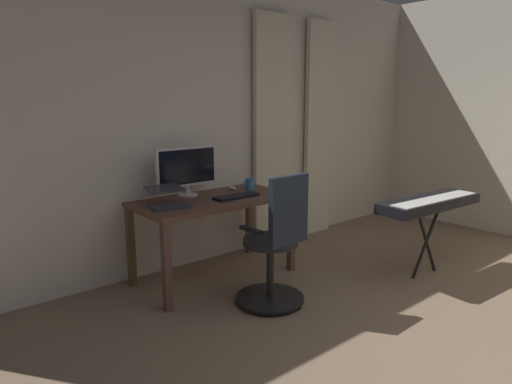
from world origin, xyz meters
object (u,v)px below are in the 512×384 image
(piano_keyboard, at_px, (430,204))
(desk, at_px, (214,208))
(laptop, at_px, (168,200))
(computer_keyboard, at_px, (236,196))
(mug_tea, at_px, (249,184))
(office_chair, at_px, (276,247))
(computer_mouse, at_px, (232,188))
(computer_monitor, at_px, (187,168))

(piano_keyboard, bearing_deg, desk, -34.28)
(desk, distance_m, laptop, 0.50)
(laptop, bearing_deg, desk, -167.89)
(desk, relative_size, laptop, 3.55)
(computer_keyboard, distance_m, mug_tea, 0.39)
(office_chair, relative_size, computer_mouse, 10.82)
(computer_keyboard, xyz_separation_m, mug_tea, (-0.32, -0.21, 0.04))
(laptop, bearing_deg, mug_tea, -163.65)
(desk, bearing_deg, computer_monitor, -63.65)
(laptop, height_order, piano_keyboard, laptop)
(computer_monitor, height_order, piano_keyboard, computer_monitor)
(mug_tea, bearing_deg, office_chair, 63.28)
(mug_tea, relative_size, piano_keyboard, 0.12)
(desk, xyz_separation_m, office_chair, (-0.04, 0.80, -0.17))
(computer_keyboard, bearing_deg, desk, -36.74)
(office_chair, distance_m, computer_mouse, 1.07)
(laptop, bearing_deg, piano_keyboard, 159.52)
(mug_tea, bearing_deg, computer_keyboard, 32.76)
(desk, height_order, laptop, laptop)
(mug_tea, bearing_deg, computer_mouse, -36.26)
(desk, relative_size, office_chair, 1.32)
(desk, xyz_separation_m, computer_keyboard, (-0.16, 0.12, 0.11))
(laptop, xyz_separation_m, piano_keyboard, (-2.03, 1.21, -0.13))
(computer_monitor, height_order, computer_mouse, computer_monitor)
(office_chair, distance_m, piano_keyboard, 1.59)
(desk, height_order, mug_tea, mug_tea)
(office_chair, relative_size, computer_monitor, 1.73)
(office_chair, distance_m, laptop, 0.99)
(computer_mouse, bearing_deg, computer_monitor, -6.90)
(computer_mouse, relative_size, mug_tea, 0.73)
(office_chair, bearing_deg, computer_monitor, 97.35)
(computer_keyboard, height_order, laptop, laptop)
(computer_monitor, xyz_separation_m, computer_mouse, (-0.47, 0.06, -0.24))
(desk, relative_size, computer_keyboard, 3.27)
(mug_tea, height_order, piano_keyboard, mug_tea)
(computer_monitor, bearing_deg, laptop, 36.30)
(office_chair, xyz_separation_m, computer_keyboard, (-0.12, -0.67, 0.27))
(computer_mouse, height_order, mug_tea, mug_tea)
(desk, height_order, computer_mouse, computer_mouse)
(piano_keyboard, bearing_deg, laptop, -26.88)
(mug_tea, bearing_deg, laptop, 6.02)
(desk, xyz_separation_m, laptop, (0.47, 0.01, 0.15))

